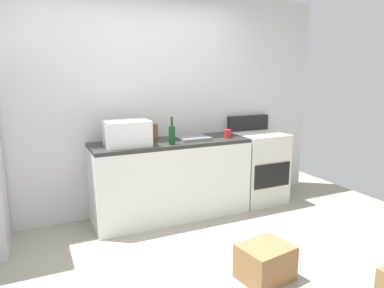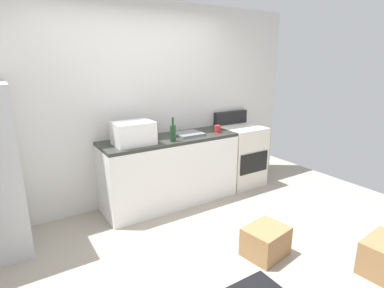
{
  "view_description": "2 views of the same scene",
  "coord_description": "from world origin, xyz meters",
  "px_view_note": "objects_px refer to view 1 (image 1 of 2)",
  "views": [
    {
      "loc": [
        -1.11,
        -2.44,
        1.66
      ],
      "look_at": [
        0.43,
        0.89,
        0.91
      ],
      "focal_mm": 32.6,
      "sensor_mm": 36.0,
      "label": 1
    },
    {
      "loc": [
        -1.5,
        -2.15,
        1.85
      ],
      "look_at": [
        0.34,
        0.73,
        0.92
      ],
      "focal_mm": 28.38,
      "sensor_mm": 36.0,
      "label": 2
    }
  ],
  "objects_px": {
    "microwave": "(127,133)",
    "coffee_mug": "(228,134)",
    "stove_oven": "(258,166)",
    "wine_bottle": "(172,134)",
    "knife_block": "(153,132)",
    "cardboard_box_medium": "(265,262)"
  },
  "relations": [
    {
      "from": "microwave",
      "to": "coffee_mug",
      "type": "distance_m",
      "value": 1.21
    },
    {
      "from": "stove_oven",
      "to": "wine_bottle",
      "type": "distance_m",
      "value": 1.4
    },
    {
      "from": "knife_block",
      "to": "cardboard_box_medium",
      "type": "height_order",
      "value": "knife_block"
    },
    {
      "from": "wine_bottle",
      "to": "cardboard_box_medium",
      "type": "xyz_separation_m",
      "value": [
        0.27,
        -1.35,
        -0.86
      ]
    },
    {
      "from": "cardboard_box_medium",
      "to": "wine_bottle",
      "type": "bearing_deg",
      "value": 101.46
    },
    {
      "from": "stove_oven",
      "to": "coffee_mug",
      "type": "distance_m",
      "value": 0.73
    },
    {
      "from": "stove_oven",
      "to": "microwave",
      "type": "bearing_deg",
      "value": -177.77
    },
    {
      "from": "stove_oven",
      "to": "coffee_mug",
      "type": "height_order",
      "value": "stove_oven"
    },
    {
      "from": "microwave",
      "to": "cardboard_box_medium",
      "type": "xyz_separation_m",
      "value": [
        0.73,
        -1.48,
        -0.89
      ]
    },
    {
      "from": "knife_block",
      "to": "coffee_mug",
      "type": "bearing_deg",
      "value": -19.07
    },
    {
      "from": "wine_bottle",
      "to": "knife_block",
      "type": "distance_m",
      "value": 0.39
    },
    {
      "from": "microwave",
      "to": "coffee_mug",
      "type": "xyz_separation_m",
      "value": [
        1.2,
        -0.04,
        -0.09
      ]
    },
    {
      "from": "microwave",
      "to": "wine_bottle",
      "type": "height_order",
      "value": "wine_bottle"
    },
    {
      "from": "stove_oven",
      "to": "microwave",
      "type": "relative_size",
      "value": 2.39
    },
    {
      "from": "microwave",
      "to": "knife_block",
      "type": "distance_m",
      "value": 0.44
    },
    {
      "from": "knife_block",
      "to": "cardboard_box_medium",
      "type": "xyz_separation_m",
      "value": [
        0.37,
        -1.72,
        -0.84
      ]
    },
    {
      "from": "cardboard_box_medium",
      "to": "coffee_mug",
      "type": "bearing_deg",
      "value": 71.77
    },
    {
      "from": "knife_block",
      "to": "microwave",
      "type": "bearing_deg",
      "value": -145.62
    },
    {
      "from": "stove_oven",
      "to": "microwave",
      "type": "height_order",
      "value": "microwave"
    },
    {
      "from": "stove_oven",
      "to": "microwave",
      "type": "xyz_separation_m",
      "value": [
        -1.74,
        -0.07,
        0.57
      ]
    },
    {
      "from": "cardboard_box_medium",
      "to": "microwave",
      "type": "bearing_deg",
      "value": 116.38
    },
    {
      "from": "wine_bottle",
      "to": "knife_block",
      "type": "height_order",
      "value": "wine_bottle"
    }
  ]
}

